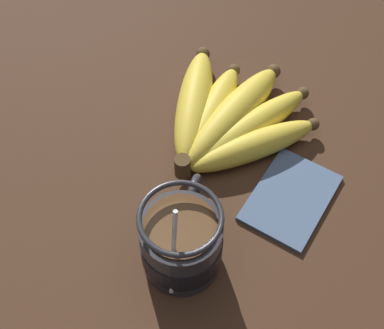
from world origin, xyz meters
TOP-DOWN VIEW (x-y plane):
  - table at (0.00, 0.00)cm, footprint 118.36×118.36cm
  - coffee_mug at (-8.58, -2.09)cm, footprint 12.96×9.03cm
  - banana_bunch at (11.41, -2.96)cm, footprint 22.41×20.39cm
  - napkin at (2.42, -13.06)cm, footprint 14.42×12.07cm

SIDE VIEW (x-z plane):
  - table at x=0.00cm, z-range 0.00..3.93cm
  - napkin at x=2.42cm, z-range 3.93..4.53cm
  - banana_bunch at x=11.41cm, z-range 3.75..8.30cm
  - coffee_mug at x=-8.58cm, z-range 1.27..15.22cm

